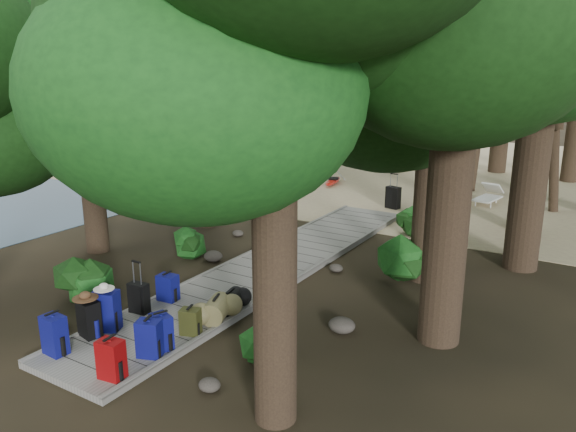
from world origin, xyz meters
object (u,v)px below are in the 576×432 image
Objects in this scene: backpack_right_b at (149,337)px; duffel_right_khaki at (217,309)px; backpack_left_c at (106,309)px; kayak at (333,180)px; backpack_left_a at (54,333)px; backpack_left_d at (168,286)px; lone_suitcase_on_sand at (393,198)px; backpack_right_c at (162,330)px; duffel_right_black at (230,301)px; backpack_left_b at (89,317)px; sun_lounger at (487,195)px; backpack_right_d at (190,320)px; suitcase_on_boardwalk at (139,298)px; backpack_right_a at (111,357)px.

duffel_right_khaki is (0.09, 1.63, -0.13)m from backpack_right_b.
backpack_left_c is 0.24× the size of kayak.
kayak is (-2.48, 14.83, -0.30)m from backpack_left_a.
backpack_left_d is 0.81× the size of lone_suitcase_on_sand.
backpack_right_c is at bearing -21.52° from backpack_left_c.
duffel_right_black is at bearing 29.34° from backpack_left_c.
backpack_right_b is 0.20× the size of kayak.
sun_lounger is at bearing 87.77° from backpack_left_b.
backpack_left_b reaches higher than backpack_left_d.
backpack_left_a is 2.24m from backpack_right_d.
backpack_left_c is 11.44m from lone_suitcase_on_sand.
backpack_right_d is 10.74m from lone_suitcase_on_sand.
backpack_right_d is (0.07, 0.64, -0.07)m from backpack_right_c.
lone_suitcase_on_sand is (0.98, 11.40, -0.14)m from backpack_left_c.
backpack_right_d is (0.04, 0.95, -0.09)m from backpack_right_b.
backpack_right_b is 14.60m from kayak.
backpack_left_a is 2.82m from duffel_right_khaki.
backpack_left_a is 1.25× the size of suitcase_on_boardwalk.
backpack_right_d is 0.68m from duffel_right_khaki.
backpack_left_b is 1.16m from suitcase_on_boardwalk.
backpack_right_b reaches higher than lone_suitcase_on_sand.
suitcase_on_boardwalk is 10.62m from lone_suitcase_on_sand.
backpack_left_d is 0.95× the size of duffel_right_black.
backpack_right_c is 0.19× the size of kayak.
backpack_right_c is at bearing -54.90° from backpack_left_d.
backpack_right_c reaches higher than backpack_left_d.
backpack_left_d is at bearing 129.09° from backpack_right_d.
backpack_left_b reaches higher than backpack_right_b.
backpack_left_c reaches higher than suitcase_on_boardwalk.
backpack_right_a is 1.04× the size of duffel_right_khaki.
sun_lounger is (2.21, 13.99, -0.13)m from backpack_right_b.
duffel_right_black is (0.06, 2.09, -0.15)m from backpack_right_b.
backpack_left_d is 1.64m from backpack_right_d.
backpack_right_c is at bearing 82.96° from backpack_right_a.
backpack_right_b is at bearing -103.32° from duffel_right_black.
backpack_right_c is at bearing 41.18° from backpack_left_a.
duffel_right_khaki is (1.44, 1.35, -0.19)m from backpack_left_c.
backpack_right_b is at bearing -110.84° from backpack_right_d.
suitcase_on_boardwalk is at bearing 155.42° from backpack_right_d.
backpack_left_a is 1.25× the size of backpack_left_d.
backpack_right_d is (1.39, 0.67, -0.15)m from backpack_left_c.
lone_suitcase_on_sand is at bearing 77.81° from suitcase_on_boardwalk.
backpack_right_d is 1.14m from duffel_right_black.
backpack_left_d is 0.90× the size of backpack_right_c.
backpack_right_b is at bearing 31.77° from backpack_left_a.
sun_lounger is (2.23, 13.68, -0.11)m from backpack_right_c.
backpack_left_a is at bearing -142.85° from duffel_right_khaki.
backpack_left_b is 1.89m from backpack_left_d.
backpack_right_d is at bearing 104.46° from backpack_right_c.
backpack_right_d is 1.46m from suitcase_on_boardwalk.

